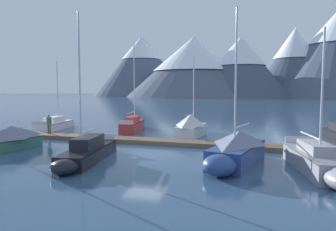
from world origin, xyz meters
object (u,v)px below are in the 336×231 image
object	(u,v)px
person_on_dock	(49,123)
sailboat_nearest_berth	(57,124)
sailboat_second_berth	(6,139)
sailboat_mid_dock_starboard	(86,152)
sailboat_outer_slip	(236,149)
sailboat_far_berth	(193,126)
sailboat_end_of_dock	(320,162)
sailboat_mid_dock_port	(134,124)

from	to	relation	value
person_on_dock	sailboat_nearest_berth	bearing A→B (deg)	118.53
sailboat_second_berth	sailboat_mid_dock_starboard	distance (m)	7.06
sailboat_outer_slip	sailboat_mid_dock_starboard	bearing A→B (deg)	-170.99
sailboat_second_berth	sailboat_far_berth	distance (m)	14.76
sailboat_nearest_berth	sailboat_mid_dock_starboard	bearing A→B (deg)	-50.27
sailboat_second_berth	sailboat_outer_slip	size ratio (longest dim) A/B	1.04
sailboat_far_berth	person_on_dock	distance (m)	12.58
sailboat_end_of_dock	sailboat_mid_dock_starboard	bearing A→B (deg)	-178.25
sailboat_nearest_berth	sailboat_mid_dock_port	size ratio (longest dim) A/B	0.81
sailboat_second_berth	sailboat_mid_dock_starboard	size ratio (longest dim) A/B	1.06
sailboat_mid_dock_starboard	sailboat_mid_dock_port	bearing A→B (deg)	99.23
sailboat_outer_slip	sailboat_far_berth	bearing A→B (deg)	112.15
sailboat_second_berth	sailboat_outer_slip	world-z (taller)	sailboat_second_berth
sailboat_second_berth	sailboat_mid_dock_port	bearing A→B (deg)	68.81
sailboat_nearest_berth	sailboat_far_berth	size ratio (longest dim) A/B	1.02
sailboat_outer_slip	person_on_dock	bearing A→B (deg)	158.95
sailboat_mid_dock_port	sailboat_end_of_dock	world-z (taller)	sailboat_mid_dock_port
sailboat_outer_slip	sailboat_end_of_dock	world-z (taller)	sailboat_outer_slip
sailboat_second_berth	sailboat_end_of_dock	distance (m)	19.22
sailboat_far_berth	sailboat_second_berth	bearing A→B (deg)	-138.98
sailboat_nearest_berth	sailboat_second_berth	world-z (taller)	sailboat_second_berth
sailboat_second_berth	person_on_dock	size ratio (longest dim) A/B	5.14
sailboat_end_of_dock	person_on_dock	size ratio (longest dim) A/B	4.29
sailboat_second_berth	sailboat_mid_dock_starboard	world-z (taller)	sailboat_second_berth
sailboat_mid_dock_port	sailboat_far_berth	bearing A→B (deg)	-19.92
sailboat_mid_dock_port	person_on_dock	bearing A→B (deg)	-132.16
sailboat_mid_dock_starboard	sailboat_end_of_dock	distance (m)	12.31
sailboat_mid_dock_port	person_on_dock	world-z (taller)	sailboat_mid_dock_port
sailboat_nearest_berth	sailboat_end_of_dock	world-z (taller)	sailboat_nearest_berth
sailboat_mid_dock_starboard	person_on_dock	xyz separation A→B (m)	(-7.74, 7.49, 0.70)
sailboat_far_berth	sailboat_end_of_dock	distance (m)	13.54
sailboat_mid_dock_port	sailboat_outer_slip	size ratio (longest dim) A/B	1.06
sailboat_second_berth	sailboat_mid_dock_port	distance (m)	12.90
sailboat_outer_slip	sailboat_end_of_dock	bearing A→B (deg)	-13.24
sailboat_mid_dock_starboard	person_on_dock	bearing A→B (deg)	135.93
sailboat_mid_dock_starboard	sailboat_nearest_berth	bearing A→B (deg)	129.73
sailboat_far_berth	sailboat_end_of_dock	xyz separation A→B (m)	(8.04, -10.88, -0.31)
sailboat_second_berth	sailboat_mid_dock_port	xyz separation A→B (m)	(4.66, 12.03, -0.18)
sailboat_nearest_berth	sailboat_end_of_dock	distance (m)	26.05
sailboat_far_berth	sailboat_end_of_dock	size ratio (longest dim) A/B	0.97
sailboat_nearest_berth	sailboat_outer_slip	world-z (taller)	sailboat_outer_slip
person_on_dock	sailboat_second_berth	bearing A→B (deg)	-81.66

